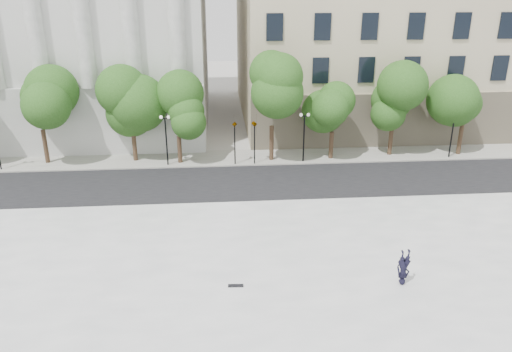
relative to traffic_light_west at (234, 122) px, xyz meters
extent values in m
plane|color=#B9B6AE|center=(-0.43, -22.30, -3.69)|extent=(160.00, 160.00, 0.00)
cube|color=white|center=(-0.43, -19.30, -3.47)|extent=(44.00, 22.00, 0.45)
cube|color=black|center=(-0.43, -4.30, -3.68)|extent=(60.00, 8.00, 0.02)
cube|color=#ADAAA0|center=(-0.43, 1.70, -3.63)|extent=(60.00, 4.00, 0.12)
cube|color=beige|center=(19.57, 16.70, 6.81)|extent=(36.00, 26.00, 21.00)
cylinder|color=black|center=(0.00, 0.00, -1.94)|extent=(0.10, 0.10, 3.50)
imported|color=black|center=(0.00, 0.00, 0.16)|extent=(0.60, 1.76, 0.69)
cylinder|color=black|center=(1.61, 0.00, -1.94)|extent=(0.10, 0.10, 3.50)
imported|color=black|center=(1.61, 0.00, 0.18)|extent=(1.00, 1.86, 0.74)
imported|color=black|center=(7.39, -18.66, -2.99)|extent=(0.79, 1.90, 0.51)
cube|color=black|center=(-0.72, -18.24, -3.20)|extent=(0.75, 0.22, 0.08)
cylinder|color=#382619|center=(-15.58, 1.67, -2.22)|extent=(0.36, 0.36, 2.93)
sphere|color=#194413|center=(-15.58, 1.67, 1.76)|extent=(3.89, 3.89, 3.89)
cylinder|color=#382619|center=(-8.35, 1.66, -2.33)|extent=(0.36, 0.36, 2.72)
sphere|color=#194413|center=(-8.35, 1.66, 1.36)|extent=(4.29, 4.29, 4.29)
cylinder|color=#382619|center=(-4.55, 0.82, -2.50)|extent=(0.36, 0.36, 2.38)
sphere|color=#194413|center=(-4.55, 0.82, 0.74)|extent=(3.42, 3.42, 3.42)
cylinder|color=#382619|center=(3.11, 0.89, -2.17)|extent=(0.36, 0.36, 3.05)
sphere|color=#194413|center=(3.11, 0.89, 1.97)|extent=(3.99, 3.99, 3.99)
cylinder|color=#382619|center=(8.21, 0.89, -2.48)|extent=(0.36, 0.36, 2.42)
sphere|color=#194413|center=(8.21, 0.89, 0.79)|extent=(3.74, 3.74, 3.74)
cylinder|color=#382619|center=(13.53, 1.40, -2.47)|extent=(0.36, 0.36, 2.44)
sphere|color=#194413|center=(13.53, 1.40, 0.85)|extent=(3.67, 3.67, 3.67)
cylinder|color=#382619|center=(19.61, 1.09, -2.21)|extent=(0.36, 0.36, 2.96)
sphere|color=#194413|center=(19.61, 1.09, 1.81)|extent=(3.89, 3.89, 3.89)
cylinder|color=black|center=(-5.53, 0.30, -1.67)|extent=(0.12, 0.12, 4.04)
cube|color=black|center=(-5.53, 0.30, 0.35)|extent=(0.60, 0.06, 0.06)
sphere|color=white|center=(-5.83, 0.30, 0.45)|extent=(0.28, 0.28, 0.28)
sphere|color=white|center=(-5.23, 0.30, 0.45)|extent=(0.28, 0.28, 0.28)
cylinder|color=black|center=(5.73, 0.30, -1.69)|extent=(0.12, 0.12, 4.00)
cube|color=black|center=(5.73, 0.30, 0.31)|extent=(0.60, 0.06, 0.06)
sphere|color=white|center=(5.43, 0.30, 0.41)|extent=(0.28, 0.28, 0.28)
sphere|color=white|center=(6.03, 0.30, 0.41)|extent=(0.28, 0.28, 0.28)
cylinder|color=black|center=(18.41, 0.30, -1.72)|extent=(0.12, 0.12, 3.94)
cube|color=black|center=(18.41, 0.30, 0.25)|extent=(0.60, 0.06, 0.06)
sphere|color=white|center=(18.11, 0.30, 0.35)|extent=(0.28, 0.28, 0.28)
sphere|color=white|center=(18.71, 0.30, 0.35)|extent=(0.28, 0.28, 0.28)
camera|label=1|loc=(-1.38, -38.79, 10.55)|focal=35.00mm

